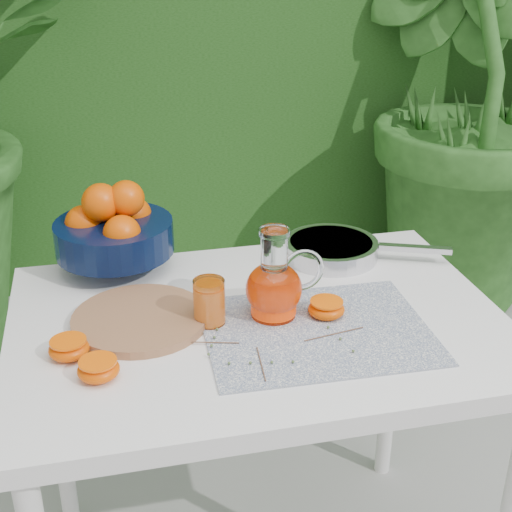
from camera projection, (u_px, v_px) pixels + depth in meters
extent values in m
imported|color=#27551D|center=(459.00, 91.00, 2.82)|extent=(2.13, 2.13, 1.74)
cube|color=white|center=(258.00, 326.00, 1.46)|extent=(1.00, 0.70, 0.04)
cylinder|color=white|center=(57.00, 415.00, 1.79)|extent=(0.04, 0.04, 0.71)
cylinder|color=white|center=(391.00, 370.00, 1.98)|extent=(0.04, 0.04, 0.71)
cube|color=#0E204E|center=(317.00, 330.00, 1.40)|extent=(0.45, 0.35, 0.00)
cylinder|color=#8D603F|center=(140.00, 319.00, 1.43)|extent=(0.36, 0.36, 0.02)
cylinder|color=black|center=(117.00, 260.00, 1.65)|extent=(0.12, 0.12, 0.04)
cylinder|color=black|center=(114.00, 237.00, 1.62)|extent=(0.33, 0.33, 0.08)
sphere|color=#F24602|center=(84.00, 224.00, 1.61)|extent=(0.10, 0.10, 0.08)
sphere|color=#F24602|center=(134.00, 215.00, 1.66)|extent=(0.10, 0.10, 0.08)
sphere|color=#F24602|center=(122.00, 234.00, 1.56)|extent=(0.10, 0.10, 0.08)
sphere|color=#F24602|center=(104.00, 214.00, 1.66)|extent=(0.10, 0.10, 0.08)
sphere|color=#F24602|center=(101.00, 202.00, 1.58)|extent=(0.10, 0.10, 0.09)
sphere|color=#F24602|center=(126.00, 198.00, 1.59)|extent=(0.10, 0.10, 0.08)
cylinder|color=white|center=(273.00, 313.00, 1.45)|extent=(0.09, 0.09, 0.01)
ellipsoid|color=white|center=(274.00, 289.00, 1.43)|extent=(0.12, 0.12, 0.11)
cylinder|color=white|center=(274.00, 251.00, 1.39)|extent=(0.05, 0.05, 0.07)
cylinder|color=white|center=(274.00, 232.00, 1.38)|extent=(0.06, 0.06, 0.01)
torus|color=white|center=(303.00, 270.00, 1.43)|extent=(0.09, 0.01, 0.09)
cylinder|color=red|center=(274.00, 294.00, 1.43)|extent=(0.10, 0.10, 0.08)
cylinder|color=white|center=(209.00, 302.00, 1.41)|extent=(0.07, 0.07, 0.09)
cylinder|color=orange|center=(209.00, 305.00, 1.41)|extent=(0.07, 0.07, 0.07)
cylinder|color=orange|center=(209.00, 287.00, 1.39)|extent=(0.06, 0.06, 0.00)
cylinder|color=silver|center=(331.00, 249.00, 1.70)|extent=(0.29, 0.29, 0.04)
cylinder|color=silver|center=(331.00, 243.00, 1.70)|extent=(0.26, 0.26, 0.01)
cube|color=silver|center=(415.00, 249.00, 1.67)|extent=(0.16, 0.08, 0.01)
ellipsoid|color=#F24602|center=(99.00, 370.00, 1.25)|extent=(0.10, 0.10, 0.04)
cylinder|color=orange|center=(98.00, 362.00, 1.25)|extent=(0.09, 0.09, 0.00)
ellipsoid|color=#F24602|center=(69.00, 349.00, 1.31)|extent=(0.10, 0.10, 0.04)
cylinder|color=orange|center=(68.00, 341.00, 1.31)|extent=(0.09, 0.09, 0.00)
ellipsoid|color=#F24602|center=(326.00, 309.00, 1.45)|extent=(0.10, 0.10, 0.04)
cylinder|color=orange|center=(327.00, 302.00, 1.44)|extent=(0.09, 0.09, 0.00)
cylinder|color=brown|center=(261.00, 364.00, 1.29)|extent=(0.01, 0.11, 0.00)
sphere|color=#4B6133|center=(229.00, 363.00, 1.29)|extent=(0.01, 0.01, 0.01)
sphere|color=#4B6133|center=(250.00, 363.00, 1.29)|extent=(0.01, 0.01, 0.01)
sphere|color=#4B6133|center=(272.00, 362.00, 1.29)|extent=(0.01, 0.01, 0.01)
sphere|color=#4B6133|center=(293.00, 362.00, 1.29)|extent=(0.01, 0.01, 0.01)
cylinder|color=brown|center=(334.00, 334.00, 1.38)|extent=(0.13, 0.02, 0.00)
sphere|color=#4B6133|center=(317.00, 316.00, 1.44)|extent=(0.01, 0.01, 0.01)
sphere|color=#4B6133|center=(328.00, 327.00, 1.40)|extent=(0.01, 0.01, 0.01)
sphere|color=#4B6133|center=(340.00, 339.00, 1.36)|extent=(0.01, 0.01, 0.01)
sphere|color=#4B6133|center=(353.00, 351.00, 1.32)|extent=(0.01, 0.01, 0.01)
cylinder|color=brown|center=(213.00, 342.00, 1.36)|extent=(0.10, 0.03, 0.00)
sphere|color=#4B6133|center=(209.00, 354.00, 1.31)|extent=(0.01, 0.01, 0.01)
sphere|color=#4B6133|center=(212.00, 346.00, 1.34)|extent=(0.01, 0.01, 0.01)
sphere|color=#4B6133|center=(214.00, 337.00, 1.37)|extent=(0.01, 0.01, 0.01)
sphere|color=#4B6133|center=(217.00, 329.00, 1.39)|extent=(0.01, 0.01, 0.01)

